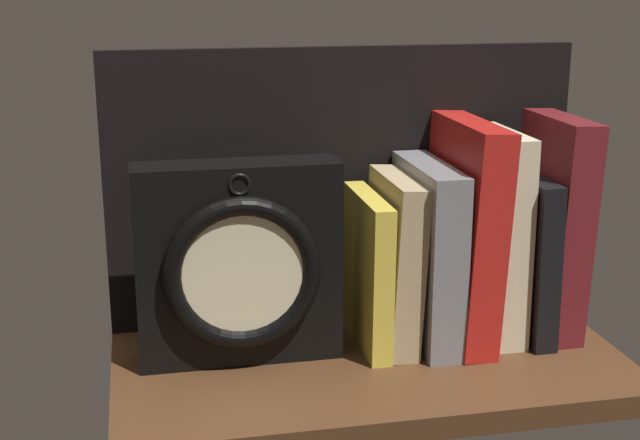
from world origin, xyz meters
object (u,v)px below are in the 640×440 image
at_px(book_gray_chess, 427,253).
at_px(book_tan_shortstories, 394,261).
at_px(book_red_requiem, 464,231).
at_px(book_cream_twain, 497,234).
at_px(book_maroon_dawkins, 553,225).
at_px(framed_clock, 239,264).
at_px(book_black_skeptic, 523,253).
at_px(book_yellow_seinlanguage, 367,270).

bearing_deg(book_gray_chess, book_tan_shortstories, 180.00).
bearing_deg(book_red_requiem, book_tan_shortstories, 180.00).
xyz_separation_m(book_cream_twain, book_maroon_dawkins, (0.07, 0.00, 0.01)).
bearing_deg(framed_clock, book_maroon_dawkins, 2.46).
relative_size(book_cream_twain, framed_clock, 1.09).
bearing_deg(book_black_skeptic, book_tan_shortstories, 180.00).
xyz_separation_m(book_tan_shortstories, book_gray_chess, (0.04, 0.00, 0.01)).
bearing_deg(book_yellow_seinlanguage, book_gray_chess, 0.00).
bearing_deg(book_yellow_seinlanguage, book_cream_twain, 0.00).
relative_size(book_tan_shortstories, book_gray_chess, 0.94).
distance_m(book_black_skeptic, book_maroon_dawkins, 0.05).
distance_m(book_yellow_seinlanguage, book_gray_chess, 0.07).
xyz_separation_m(book_yellow_seinlanguage, book_red_requiem, (0.11, 0.00, 0.04)).
xyz_separation_m(book_yellow_seinlanguage, book_cream_twain, (0.15, 0.00, 0.03)).
bearing_deg(book_maroon_dawkins, book_tan_shortstories, 180.00).
xyz_separation_m(book_cream_twain, framed_clock, (-0.30, -0.02, -0.01)).
bearing_deg(book_tan_shortstories, book_black_skeptic, 0.00).
xyz_separation_m(book_tan_shortstories, book_black_skeptic, (0.16, 0.00, -0.00)).
height_order(book_tan_shortstories, book_red_requiem, book_red_requiem).
height_order(book_tan_shortstories, book_black_skeptic, book_tan_shortstories).
height_order(book_yellow_seinlanguage, book_black_skeptic, book_black_skeptic).
bearing_deg(book_red_requiem, framed_clock, -176.51).
bearing_deg(book_gray_chess, book_yellow_seinlanguage, 180.00).
distance_m(book_gray_chess, framed_clock, 0.22).
relative_size(book_red_requiem, book_cream_twain, 1.05).
height_order(book_tan_shortstories, framed_clock, framed_clock).
relative_size(book_red_requiem, framed_clock, 1.15).
distance_m(book_yellow_seinlanguage, framed_clock, 0.15).
bearing_deg(book_red_requiem, book_maroon_dawkins, 0.00).
xyz_separation_m(book_black_skeptic, framed_clock, (-0.33, -0.02, 0.01)).
bearing_deg(book_maroon_dawkins, book_gray_chess, 180.00).
bearing_deg(framed_clock, book_gray_chess, 4.18).
distance_m(book_red_requiem, book_maroon_dawkins, 0.11).
relative_size(book_gray_chess, book_red_requiem, 0.82).
distance_m(book_tan_shortstories, book_black_skeptic, 0.16).
xyz_separation_m(book_red_requiem, framed_clock, (-0.26, -0.02, -0.02)).
bearing_deg(book_maroon_dawkins, book_cream_twain, 180.00).
bearing_deg(book_cream_twain, book_yellow_seinlanguage, 180.00).
relative_size(book_yellow_seinlanguage, book_maroon_dawkins, 0.69).
bearing_deg(framed_clock, book_tan_shortstories, 5.10).
height_order(book_yellow_seinlanguage, book_red_requiem, book_red_requiem).
relative_size(book_tan_shortstories, book_red_requiem, 0.77).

